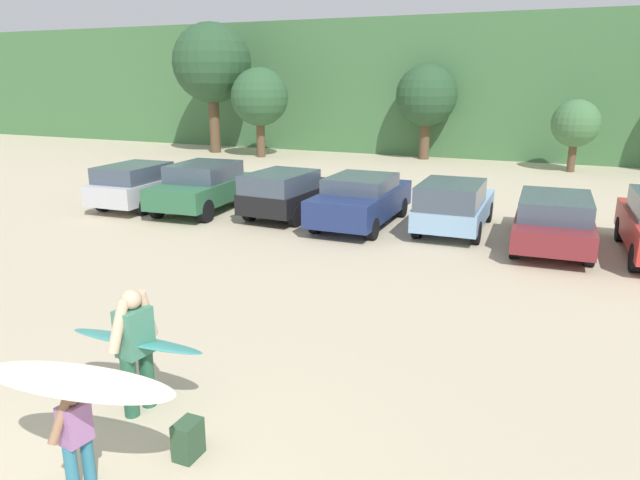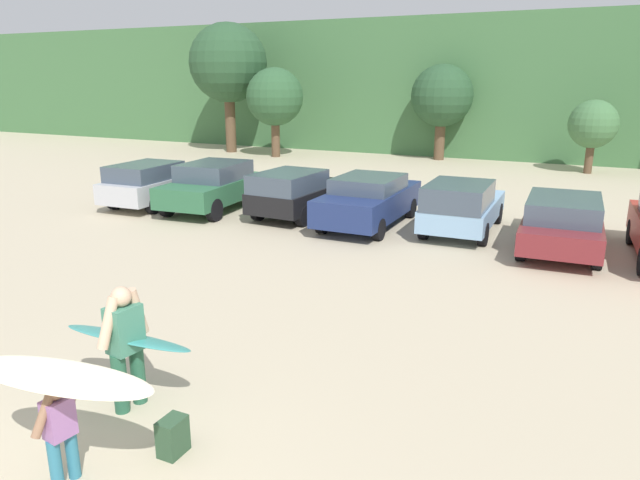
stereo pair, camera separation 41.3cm
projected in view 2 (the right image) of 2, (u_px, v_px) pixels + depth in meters
hillside_ridge at (522, 87)px, 34.88m from camera, size 108.00×12.00×7.39m
tree_center_left at (228, 64)px, 32.99m from camera, size 4.40×4.40×7.22m
tree_right at (275, 97)px, 31.38m from camera, size 3.08×3.08×4.76m
tree_left at (442, 96)px, 30.23m from camera, size 3.19×3.19×4.91m
tree_center_right at (593, 125)px, 26.08m from camera, size 2.14×2.14×3.29m
parked_car_silver at (159, 182)px, 20.07m from camera, size 1.96×4.83×1.48m
parked_car_forest_green at (213, 185)px, 19.14m from camera, size 2.21×4.25×1.55m
parked_car_black at (298, 192)px, 18.26m from camera, size 1.96×4.09×1.48m
parked_car_navy at (369, 200)px, 17.14m from camera, size 1.91×4.43×1.47m
parked_car_sky_blue at (462, 206)px, 16.24m from camera, size 1.87×4.08×1.50m
parked_car_maroon at (562, 221)px, 14.78m from camera, size 2.04×4.74×1.37m
person_adult at (125, 341)px, 7.55m from camera, size 0.36×0.80×1.69m
person_child at (60, 428)px, 6.17m from camera, size 0.25×0.60×1.18m
surfboard_teal at (127, 338)px, 7.73m from camera, size 2.03×0.62×0.22m
surfboard_cream at (59, 377)px, 5.94m from camera, size 2.27×0.91×0.10m
backpack_dropped at (173, 436)px, 6.77m from camera, size 0.24×0.34×0.45m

